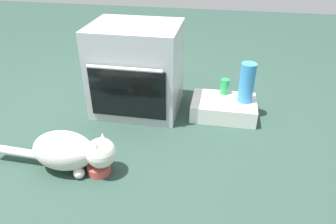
% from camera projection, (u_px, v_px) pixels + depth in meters
% --- Properties ---
extents(ground, '(8.00, 8.00, 0.00)m').
position_uv_depth(ground, '(119.00, 135.00, 2.18)').
color(ground, '#284238').
extents(oven, '(0.65, 0.56, 0.67)m').
position_uv_depth(oven, '(137.00, 69.00, 2.35)').
color(oven, '#B7BABF').
rests_on(oven, ground).
extents(pantry_cabinet, '(0.48, 0.33, 0.13)m').
position_uv_depth(pantry_cabinet, '(223.00, 108.00, 2.38)').
color(pantry_cabinet, white).
rests_on(pantry_cabinet, ground).
extents(food_bowl, '(0.14, 0.14, 0.08)m').
position_uv_depth(food_bowl, '(99.00, 168.00, 1.84)').
color(food_bowl, '#C64C47').
rests_on(food_bowl, ground).
extents(cat, '(0.79, 0.24, 0.25)m').
position_uv_depth(cat, '(70.00, 151.00, 1.81)').
color(cat, silver).
rests_on(cat, ground).
extents(water_bottle, '(0.11, 0.11, 0.30)m').
position_uv_depth(water_bottle, '(247.00, 83.00, 2.27)').
color(water_bottle, '#388CD1').
rests_on(water_bottle, pantry_cabinet).
extents(soda_can, '(0.07, 0.07, 0.12)m').
position_uv_depth(soda_can, '(225.00, 86.00, 2.42)').
color(soda_can, green).
rests_on(soda_can, pantry_cabinet).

